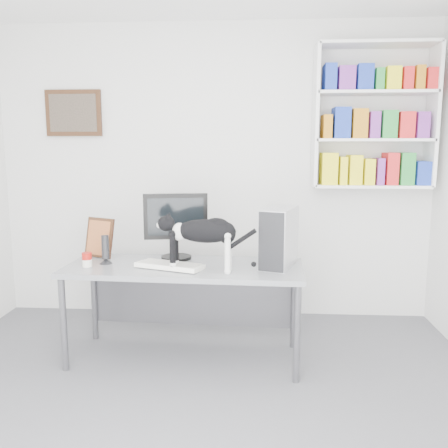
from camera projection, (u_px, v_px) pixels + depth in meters
The scene contains 11 objects.
room at pixel (182, 194), 2.44m from camera, with size 4.01×4.01×2.70m.
bookshelf at pixel (374, 117), 4.10m from camera, with size 1.03×0.28×1.24m, color white.
wall_art at pixel (74, 113), 4.37m from camera, with size 0.52×0.04×0.42m, color #462C16.
desk at pixel (185, 312), 3.56m from camera, with size 1.74×0.68×0.73m, color gray.
monitor at pixel (176, 226), 3.67m from camera, with size 0.49×0.24×0.52m, color black.
keyboard at pixel (170, 266), 3.42m from camera, with size 0.49×0.19×0.04m, color white.
pc_tower at pixel (279, 237), 3.47m from camera, with size 0.19×0.43×0.43m, color silver.
speaker at pixel (105, 249), 3.54m from camera, with size 0.10×0.10×0.23m, color black.
leaning_print at pixel (99, 237), 3.75m from camera, with size 0.26×0.10×0.32m, color #462C16.
soup_can at pixel (87, 260), 3.46m from camera, with size 0.07×0.07×0.10m, color #AA140E.
cat at pixel (203, 244), 3.31m from camera, with size 0.63×0.17×0.39m, color black, non-canonical shape.
Camera 1 is at (0.37, -2.42, 1.59)m, focal length 38.00 mm.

